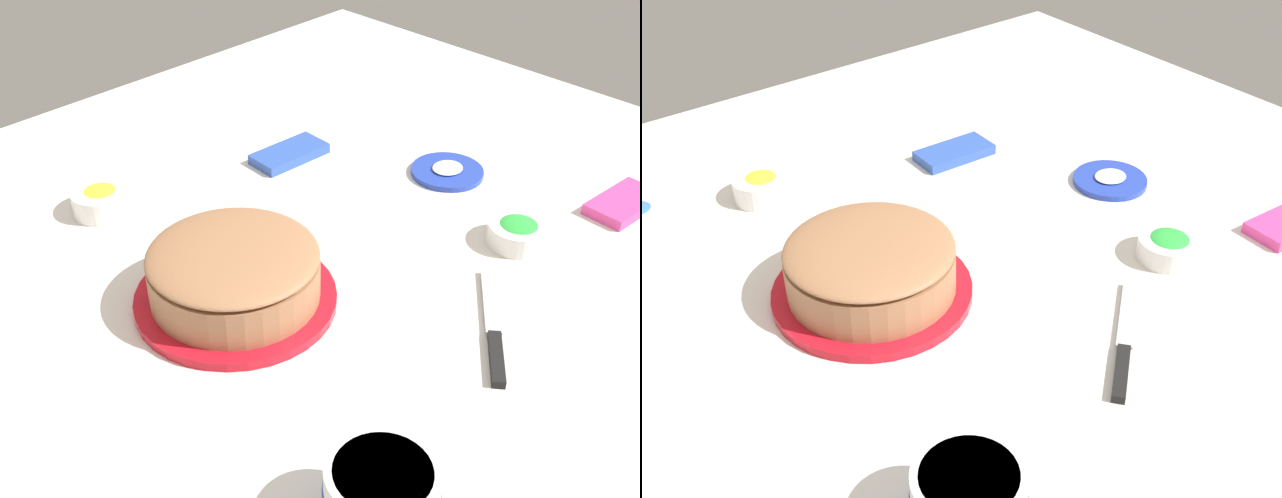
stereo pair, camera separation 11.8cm
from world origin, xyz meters
TOP-DOWN VIEW (x-y plane):
  - ground_plane at (0.00, 0.00)m, footprint 1.54×1.54m
  - frosted_cake at (-0.21, 0.04)m, footprint 0.28×0.28m
  - frosting_tub_lid at (0.28, 0.05)m, footprint 0.13×0.13m
  - spreading_knife at (-0.02, -0.26)m, footprint 0.20×0.16m
  - sprinkle_bowl_green at (0.19, -0.15)m, footprint 0.09×0.09m
  - sprinkle_bowl_yellow at (-0.21, 0.38)m, footprint 0.09×0.09m
  - candy_box_lower at (0.12, 0.29)m, footprint 0.14×0.07m

SIDE VIEW (x-z plane):
  - ground_plane at x=0.00m, z-range 0.00..0.00m
  - spreading_knife at x=-0.02m, z-range 0.00..0.01m
  - frosting_tub_lid at x=0.28m, z-range 0.00..0.01m
  - candy_box_lower at x=0.12m, z-range 0.00..0.02m
  - sprinkle_bowl_green at x=0.19m, z-range 0.00..0.04m
  - sprinkle_bowl_yellow at x=-0.21m, z-range 0.00..0.04m
  - frosted_cake at x=-0.21m, z-range 0.00..0.09m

